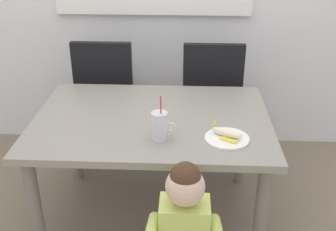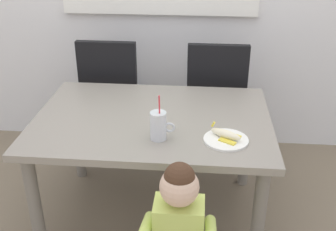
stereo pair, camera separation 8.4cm
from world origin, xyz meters
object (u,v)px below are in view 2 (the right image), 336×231
at_px(dining_chair_left, 112,91).
at_px(snack_plate, 226,140).
at_px(milk_cup, 159,127).
at_px(dining_table, 153,131).
at_px(toddler_standing, 179,224).
at_px(dining_chair_right, 216,95).
at_px(peeled_banana, 226,134).

xyz_separation_m(dining_chair_left, snack_plate, (0.81, -0.97, 0.17)).
relative_size(dining_chair_left, milk_cup, 3.81).
xyz_separation_m(dining_table, snack_plate, (0.41, -0.24, 0.10)).
bearing_deg(toddler_standing, dining_chair_right, 82.71).
bearing_deg(toddler_standing, peeled_banana, 65.19).
relative_size(toddler_standing, peeled_banana, 4.97).
xyz_separation_m(dining_chair_left, toddler_standing, (0.60, -1.41, -0.02)).
distance_m(dining_chair_left, milk_cup, 1.10).
bearing_deg(dining_chair_left, snack_plate, 129.78).
height_order(milk_cup, snack_plate, milk_cup).
xyz_separation_m(dining_table, milk_cup, (0.06, -0.25, 0.16)).
xyz_separation_m(dining_table, toddler_standing, (0.20, -0.68, -0.09)).
bearing_deg(snack_plate, toddler_standing, -115.44).
distance_m(dining_chair_right, snack_plate, 0.98).
bearing_deg(peeled_banana, milk_cup, -176.78).
distance_m(dining_chair_left, snack_plate, 1.27).
xyz_separation_m(toddler_standing, milk_cup, (-0.13, 0.43, 0.25)).
xyz_separation_m(milk_cup, snack_plate, (0.34, 0.01, -0.06)).
bearing_deg(dining_table, snack_plate, -30.47).
relative_size(milk_cup, peeled_banana, 1.50).
bearing_deg(snack_plate, dining_chair_right, 91.78).
xyz_separation_m(milk_cup, peeled_banana, (0.34, 0.02, -0.04)).
relative_size(dining_chair_left, peeled_banana, 5.70).
relative_size(dining_chair_right, toddler_standing, 1.15).
bearing_deg(dining_chair_left, dining_chair_right, 179.82).
bearing_deg(milk_cup, dining_table, 104.32).
distance_m(dining_table, toddler_standing, 0.72).
height_order(dining_chair_left, toddler_standing, dining_chair_left).
height_order(dining_table, dining_chair_right, dining_chair_right).
xyz_separation_m(dining_chair_right, milk_cup, (-0.31, -0.97, 0.23)).
xyz_separation_m(dining_chair_right, toddler_standing, (-0.18, -1.41, -0.02)).
xyz_separation_m(dining_table, dining_chair_right, (0.38, 0.73, -0.07)).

